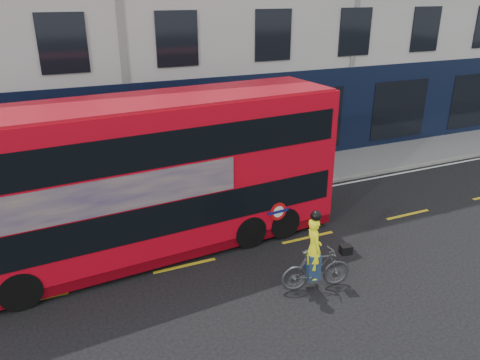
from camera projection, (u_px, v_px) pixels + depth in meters
ground at (203, 295)px, 11.79m from camera, size 120.00×120.00×0.00m
pavement at (144, 197)px, 17.28m from camera, size 60.00×3.00×0.12m
kerb at (154, 213)px, 16.01m from camera, size 60.00×0.12×0.13m
road_edge_line at (156, 219)px, 15.78m from camera, size 58.00×0.10×0.01m
lane_dashes at (185, 266)px, 13.06m from camera, size 58.00×0.12×0.01m
bus at (149, 177)px, 13.01m from camera, size 11.33×3.36×4.51m
cyclist at (316, 263)px, 11.83m from camera, size 1.91×0.85×2.21m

